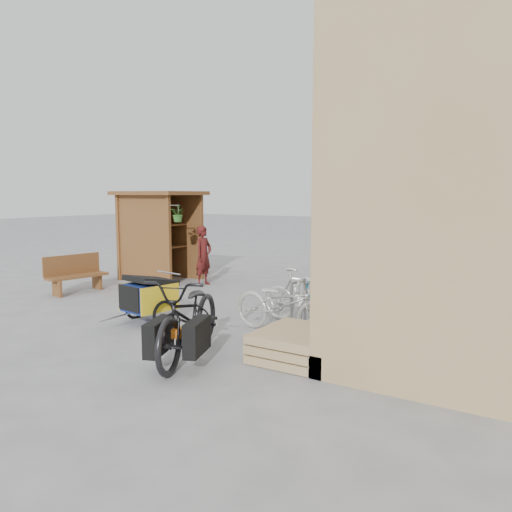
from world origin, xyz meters
The scene contains 17 objects.
ground centered at (0.00, 0.00, 0.00)m, with size 80.00×80.00×0.00m, color #9A999C.
kiosk centered at (-3.28, 2.47, 1.55)m, with size 2.49×1.65×2.40m.
bike_rack centered at (2.30, 2.40, 0.52)m, with size 0.05×5.35×0.86m.
pallet_stack centered at (3.00, -1.40, 0.21)m, with size 1.00×1.20×0.40m.
bench centered at (-3.67, 0.09, 0.46)m, with size 0.65×1.47×0.90m.
shopping_carts centered at (3.00, 6.86, 0.58)m, with size 0.56×1.88×1.00m.
child_trailer centered at (-0.22, -1.01, 0.50)m, with size 0.97×1.56×0.90m.
cargo_bike centered at (1.71, -2.18, 0.60)m, with size 1.54×2.43×1.21m.
person_kiosk centered at (-1.70, 2.48, 0.76)m, with size 0.55×0.36×1.52m, color maroon.
bike_0 centered at (2.21, -0.39, 0.50)m, with size 0.67×1.91×1.00m, color silver.
bike_1 centered at (2.21, 0.39, 0.50)m, with size 0.47×1.66×1.00m, color silver.
bike_2 centered at (2.18, 1.76, 0.46)m, with size 0.61×1.75×0.92m, color silver.
bike_3 centered at (2.15, 2.13, 0.48)m, with size 0.45×1.61×0.97m, color teal.
bike_4 centered at (2.29, 2.98, 0.42)m, with size 0.56×1.59×0.84m, color silver.
bike_5 centered at (2.47, 3.17, 0.52)m, with size 0.49×1.72×1.04m, color maroon.
bike_6 centered at (2.31, 3.94, 0.47)m, with size 0.62×1.77×0.93m, color silver.
bike_7 centered at (2.43, 4.56, 0.50)m, with size 0.47×1.67×1.00m, color silver.
Camera 1 is at (6.17, -7.49, 2.32)m, focal length 35.00 mm.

